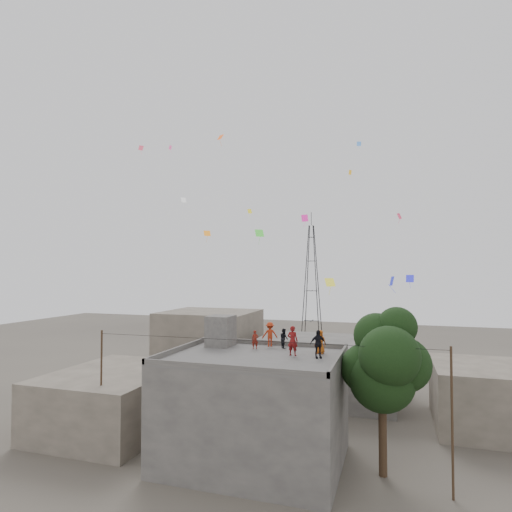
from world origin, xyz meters
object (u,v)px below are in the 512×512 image
at_px(stair_head_box, 221,331).
at_px(person_dark_adult, 318,344).
at_px(tree, 385,362).
at_px(transmission_tower, 312,284).
at_px(person_red_adult, 293,341).

relative_size(stair_head_box, person_dark_adult, 1.24).
bearing_deg(tree, person_dark_adult, -179.18).
xyz_separation_m(transmission_tower, person_dark_adult, (7.68, -39.46, -2.16)).
xyz_separation_m(person_red_adult, person_dark_adult, (1.56, -0.31, -0.07)).
distance_m(transmission_tower, person_dark_adult, 40.26).
distance_m(stair_head_box, transmission_tower, 37.46).
xyz_separation_m(stair_head_box, person_red_adult, (5.32, -1.75, -0.13)).
relative_size(tree, transmission_tower, 0.45).
height_order(stair_head_box, transmission_tower, transmission_tower).
bearing_deg(transmission_tower, person_red_adult, -81.11).
bearing_deg(person_dark_adult, stair_head_box, 136.14).
height_order(tree, person_dark_adult, tree).
xyz_separation_m(tree, person_dark_adult, (-3.69, -0.05, 0.80)).
bearing_deg(person_dark_adult, transmission_tower, 73.79).
relative_size(tree, person_red_adult, 5.22).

